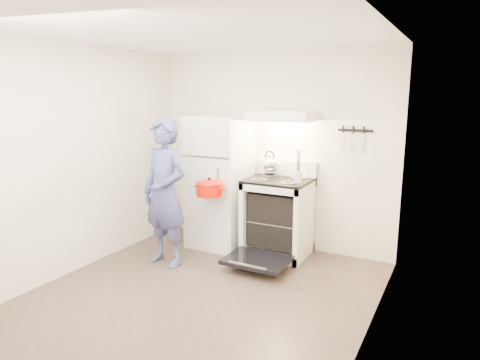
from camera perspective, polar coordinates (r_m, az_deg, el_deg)
name	(u,v)px	position (r m, az deg, el deg)	size (l,w,h in m)	color
floor	(197,298)	(4.38, -5.73, -15.39)	(3.60, 3.60, 0.00)	#4C3C33
back_wall	(272,150)	(5.54, 4.33, 3.95)	(3.20, 0.02, 2.50)	white
refrigerator	(220,181)	(5.56, -2.68, -0.19)	(0.70, 0.70, 1.70)	silver
stove_body	(278,218)	(5.32, 5.08, -5.08)	(0.76, 0.65, 0.92)	silver
cooktop	(279,180)	(5.21, 5.17, -0.06)	(0.76, 0.65, 0.03)	black
backsplash	(287,168)	(5.44, 6.35, 1.66)	(0.76, 0.07, 0.20)	silver
oven_door	(257,260)	(4.92, 2.28, -10.60)	(0.70, 0.54, 0.04)	black
oven_rack	(278,220)	(5.33, 5.07, -5.29)	(0.60, 0.52, 0.01)	slate
range_hood	(282,116)	(5.18, 5.65, 8.52)	(0.76, 0.50, 0.12)	silver
knife_strip	(355,130)	(5.17, 15.12, 6.39)	(0.40, 0.02, 0.03)	black
pizza_stone	(279,217)	(5.39, 5.19, -4.93)	(0.32, 0.32, 0.02)	#926F55
tea_kettle	(270,163)	(5.45, 3.96, 2.27)	(0.25, 0.21, 0.31)	silver
utensil_jar	(298,177)	(4.89, 7.76, 0.44)	(0.09, 0.09, 0.13)	silver
person	(165,193)	(4.97, -9.97, -1.73)	(0.62, 0.41, 1.70)	navy
dutch_oven	(209,189)	(5.05, -4.12, -1.24)	(0.38, 0.31, 0.25)	#BF0D00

